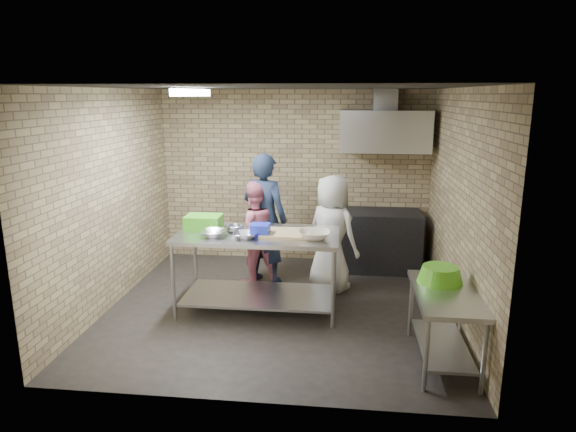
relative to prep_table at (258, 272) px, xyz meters
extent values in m
plane|color=black|center=(0.24, 0.04, -0.49)|extent=(4.20, 4.20, 0.00)
plane|color=black|center=(0.24, 0.04, 2.21)|extent=(4.20, 4.20, 0.00)
cube|color=tan|center=(0.24, 2.04, 0.86)|extent=(4.20, 0.06, 2.70)
cube|color=tan|center=(0.24, -1.96, 0.86)|extent=(4.20, 0.06, 2.70)
cube|color=tan|center=(-1.86, 0.04, 0.86)|extent=(0.06, 4.00, 2.70)
cube|color=tan|center=(2.34, 0.04, 0.86)|extent=(0.06, 4.00, 2.70)
cube|color=#B6B8BD|center=(0.00, 0.00, 0.00)|extent=(1.97, 0.98, 0.98)
cube|color=silver|center=(2.04, -1.06, -0.12)|extent=(0.60, 1.20, 0.75)
cube|color=black|center=(1.59, 1.69, -0.04)|extent=(1.20, 0.70, 0.90)
cube|color=silver|center=(1.59, 1.74, 1.61)|extent=(1.30, 0.60, 0.60)
cube|color=#A5A8AD|center=(1.59, 1.89, 2.06)|extent=(0.35, 0.30, 0.30)
cube|color=#3F2B19|center=(1.89, 1.93, 1.43)|extent=(0.80, 0.20, 0.04)
cube|color=white|center=(-0.76, 0.04, 2.15)|extent=(0.10, 1.25, 0.08)
cube|color=green|center=(-0.70, 0.12, 0.58)|extent=(0.44, 0.33, 0.17)
cube|color=#1C2FD5|center=(0.05, -0.10, 0.56)|extent=(0.22, 0.22, 0.14)
cube|color=tan|center=(0.35, -0.02, 0.51)|extent=(0.60, 0.46, 0.03)
imported|color=silver|center=(-0.50, -0.20, 0.53)|extent=(0.32, 0.32, 0.08)
imported|color=#B6B7BD|center=(-0.30, 0.05, 0.53)|extent=(0.25, 0.25, 0.07)
imported|color=#B6B8BD|center=(-0.10, -0.22, 0.53)|extent=(0.30, 0.30, 0.07)
imported|color=#C2B29B|center=(0.70, -0.15, 0.54)|extent=(0.40, 0.40, 0.09)
cylinder|color=#B22619|center=(1.64, 1.93, 1.54)|extent=(0.07, 0.07, 0.18)
cylinder|color=green|center=(2.04, 1.93, 1.52)|extent=(0.06, 0.06, 0.15)
imported|color=black|center=(-0.06, 0.97, 0.43)|extent=(0.79, 0.65, 1.84)
imported|color=pink|center=(-0.21, 0.91, 0.24)|extent=(0.88, 0.80, 1.47)
imported|color=silver|center=(0.88, 0.78, 0.30)|extent=(0.93, 0.86, 1.59)
camera|label=1|loc=(1.02, -5.79, 2.13)|focal=31.38mm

